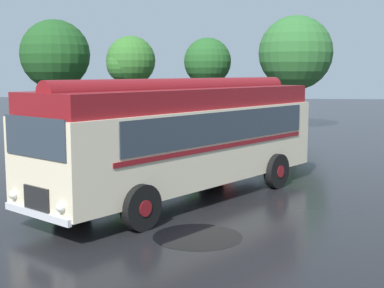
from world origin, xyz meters
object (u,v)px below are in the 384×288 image
object	(u,v)px
box_van	(68,116)
car_near_left	(116,125)
car_mid_right	(221,128)
car_mid_left	(169,126)
vintage_bus	(186,134)

from	to	relation	value
box_van	car_near_left	bearing A→B (deg)	16.13
car_mid_right	car_near_left	bearing A→B (deg)	173.60
car_mid_left	car_mid_right	size ratio (longest dim) A/B	1.00
vintage_bus	car_near_left	xyz separation A→B (m)	(-5.35, 12.41, -1.05)
vintage_bus	box_van	size ratio (longest dim) A/B	1.67
car_near_left	car_mid_left	size ratio (longest dim) A/B	1.02
car_mid_right	box_van	world-z (taller)	box_van
car_near_left	car_mid_right	bearing A→B (deg)	-6.40
car_near_left	car_mid_right	distance (m)	5.66
vintage_bus	car_mid_right	size ratio (longest dim) A/B	2.29
car_mid_right	box_van	xyz separation A→B (m)	(-7.99, -0.05, 0.52)
car_near_left	car_mid_right	world-z (taller)	same
car_near_left	box_van	bearing A→B (deg)	-163.87
vintage_bus	car_near_left	bearing A→B (deg)	113.32
vintage_bus	box_van	distance (m)	14.05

